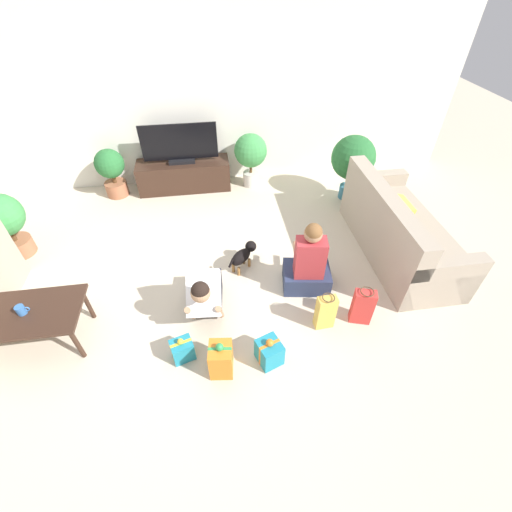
% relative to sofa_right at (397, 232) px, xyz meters
% --- Properties ---
extents(ground_plane, '(16.00, 16.00, 0.00)m').
position_rel_sofa_right_xyz_m(ground_plane, '(-2.44, -0.36, -0.31)').
color(ground_plane, beige).
extents(wall_back, '(8.40, 0.06, 2.60)m').
position_rel_sofa_right_xyz_m(wall_back, '(-2.44, 2.27, 0.99)').
color(wall_back, white).
rests_on(wall_back, ground_plane).
extents(sofa_right, '(0.83, 1.94, 0.87)m').
position_rel_sofa_right_xyz_m(sofa_right, '(0.00, 0.00, 0.00)').
color(sofa_right, tan).
rests_on(sofa_right, ground_plane).
extents(coffee_table, '(1.03, 0.59, 0.45)m').
position_rel_sofa_right_xyz_m(coffee_table, '(-4.05, -0.78, 0.09)').
color(coffee_table, '#382319').
rests_on(coffee_table, ground_plane).
extents(tv_console, '(1.43, 0.45, 0.46)m').
position_rel_sofa_right_xyz_m(tv_console, '(-2.63, 1.97, -0.08)').
color(tv_console, '#382319').
rests_on(tv_console, ground_plane).
extents(tv, '(1.13, 0.20, 0.59)m').
position_rel_sofa_right_xyz_m(tv, '(-2.63, 1.97, 0.41)').
color(tv, black).
rests_on(tv, tv_console).
extents(potted_plant_back_left, '(0.43, 0.43, 0.75)m').
position_rel_sofa_right_xyz_m(potted_plant_back_left, '(-3.70, 1.92, 0.12)').
color(potted_plant_back_left, '#A36042').
rests_on(potted_plant_back_left, ground_plane).
extents(potted_plant_corner_left, '(0.52, 0.52, 0.84)m').
position_rel_sofa_right_xyz_m(potted_plant_corner_left, '(-4.72, 0.66, 0.20)').
color(potted_plant_corner_left, '#A36042').
rests_on(potted_plant_corner_left, ground_plane).
extents(potted_plant_corner_right, '(0.63, 0.63, 0.98)m').
position_rel_sofa_right_xyz_m(potted_plant_corner_right, '(-0.15, 1.32, 0.33)').
color(potted_plant_corner_right, '#336B84').
rests_on(potted_plant_corner_right, ground_plane).
extents(potted_plant_back_right, '(0.51, 0.51, 0.85)m').
position_rel_sofa_right_xyz_m(potted_plant_back_right, '(-1.57, 1.92, 0.24)').
color(potted_plant_back_right, beige).
rests_on(potted_plant_back_right, ground_plane).
extents(person_kneeling, '(0.38, 0.77, 0.74)m').
position_rel_sofa_right_xyz_m(person_kneeling, '(-2.39, -0.68, 0.01)').
color(person_kneeling, '#23232D').
rests_on(person_kneeling, ground_plane).
extents(person_sitting, '(0.58, 0.53, 0.91)m').
position_rel_sofa_right_xyz_m(person_sitting, '(-1.25, -0.44, 0.02)').
color(person_sitting, '#283351').
rests_on(person_sitting, ground_plane).
extents(dog, '(0.38, 0.36, 0.30)m').
position_rel_sofa_right_xyz_m(dog, '(-1.92, -0.01, -0.11)').
color(dog, black).
rests_on(dog, ground_plane).
extents(gift_box_a, '(0.24, 0.21, 0.28)m').
position_rel_sofa_right_xyz_m(gift_box_a, '(-2.64, -1.17, -0.20)').
color(gift_box_a, teal).
rests_on(gift_box_a, ground_plane).
extents(gift_box_b, '(0.27, 0.28, 0.32)m').
position_rel_sofa_right_xyz_m(gift_box_b, '(-1.84, -1.32, -0.18)').
color(gift_box_b, teal).
rests_on(gift_box_b, ground_plane).
extents(gift_box_c, '(0.23, 0.25, 0.40)m').
position_rel_sofa_right_xyz_m(gift_box_c, '(-2.29, -1.36, -0.14)').
color(gift_box_c, orange).
rests_on(gift_box_c, ground_plane).
extents(gift_bag_a, '(0.23, 0.17, 0.44)m').
position_rel_sofa_right_xyz_m(gift_bag_a, '(-0.82, -1.00, -0.10)').
color(gift_bag_a, red).
rests_on(gift_bag_a, ground_plane).
extents(gift_bag_b, '(0.20, 0.13, 0.43)m').
position_rel_sofa_right_xyz_m(gift_bag_b, '(-1.21, -1.00, -0.10)').
color(gift_bag_b, '#E5B74C').
rests_on(gift_bag_b, ground_plane).
extents(mug, '(0.12, 0.08, 0.09)m').
position_rel_sofa_right_xyz_m(mug, '(-4.04, -0.79, 0.18)').
color(mug, '#386BAD').
rests_on(mug, coffee_table).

